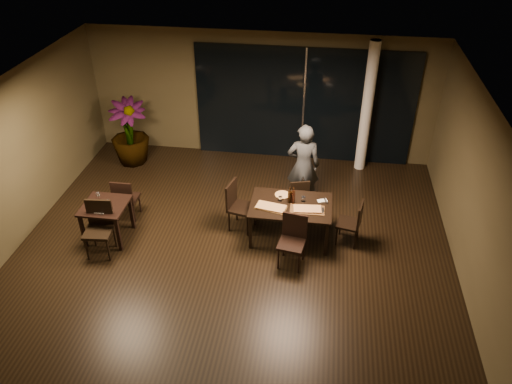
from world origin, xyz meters
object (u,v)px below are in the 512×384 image
(chair_main_right, at_px, (353,221))
(chair_main_left, at_px, (237,203))
(main_table, at_px, (291,208))
(chair_main_far, at_px, (298,195))
(diner, at_px, (303,166))
(chair_side_near, at_px, (99,225))
(side_table, at_px, (106,210))
(bottle_a, at_px, (290,195))
(chair_main_near, at_px, (293,237))
(bottle_b, at_px, (293,197))
(chair_side_far, at_px, (125,197))
(potted_plant, at_px, (129,132))
(bottle_c, at_px, (293,195))

(chair_main_right, bearing_deg, chair_main_left, -82.94)
(main_table, relative_size, chair_main_right, 1.68)
(chair_main_far, height_order, diner, diner)
(chair_side_near, bearing_deg, chair_main_right, 5.88)
(chair_main_left, bearing_deg, side_table, 118.85)
(bottle_a, bearing_deg, chair_side_near, -164.06)
(chair_main_far, distance_m, bottle_a, 0.83)
(chair_main_near, xyz_separation_m, bottle_b, (-0.07, 0.73, 0.36))
(chair_side_near, relative_size, bottle_b, 3.58)
(side_table, height_order, bottle_b, bottle_b)
(chair_main_right, height_order, bottle_b, bottle_b)
(chair_side_far, relative_size, bottle_b, 3.17)
(chair_main_left, relative_size, bottle_a, 3.17)
(main_table, distance_m, chair_main_right, 1.17)
(chair_main_far, bearing_deg, potted_plant, -36.13)
(side_table, relative_size, chair_side_far, 0.88)
(chair_side_near, bearing_deg, chair_main_left, 19.18)
(side_table, distance_m, potted_plant, 2.91)
(side_table, relative_size, chair_main_far, 0.96)
(chair_main_right, xyz_separation_m, bottle_b, (-1.13, 0.04, 0.39))
(chair_main_near, xyz_separation_m, diner, (0.04, 1.88, 0.37))
(chair_main_right, bearing_deg, chair_main_near, -45.37)
(chair_main_left, xyz_separation_m, potted_plant, (-2.93, 2.18, 0.22))
(bottle_b, bearing_deg, chair_main_right, -2.13)
(chair_main_right, distance_m, diner, 1.62)
(chair_main_far, bearing_deg, diner, -111.10)
(chair_main_left, height_order, bottle_c, bottle_c)
(chair_main_near, xyz_separation_m, chair_main_left, (-1.14, 0.86, 0.02))
(side_table, bearing_deg, bottle_c, 9.71)
(chair_main_near, distance_m, chair_side_near, 3.47)
(bottle_a, bearing_deg, bottle_c, 12.34)
(chair_main_near, bearing_deg, diner, 97.96)
(side_table, bearing_deg, chair_main_near, -3.19)
(chair_main_left, distance_m, potted_plant, 3.66)
(main_table, relative_size, bottle_a, 4.76)
(potted_plant, bearing_deg, bottle_a, -30.04)
(diner, relative_size, bottle_c, 5.74)
(chair_main_far, height_order, chair_side_far, chair_side_far)
(diner, bearing_deg, potted_plant, -18.96)
(chair_main_near, height_order, chair_side_far, chair_main_near)
(chair_main_near, relative_size, chair_side_near, 0.93)
(side_table, bearing_deg, chair_main_left, 15.80)
(chair_main_right, height_order, bottle_c, bottle_c)
(bottle_a, height_order, bottle_b, bottle_a)
(chair_side_far, bearing_deg, diner, -162.80)
(bottle_c, bearing_deg, diner, 84.08)
(chair_main_near, bearing_deg, chair_side_near, -167.76)
(chair_main_left, bearing_deg, chair_main_near, -114.14)
(chair_main_left, height_order, bottle_b, bottle_b)
(main_table, distance_m, chair_side_near, 3.48)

